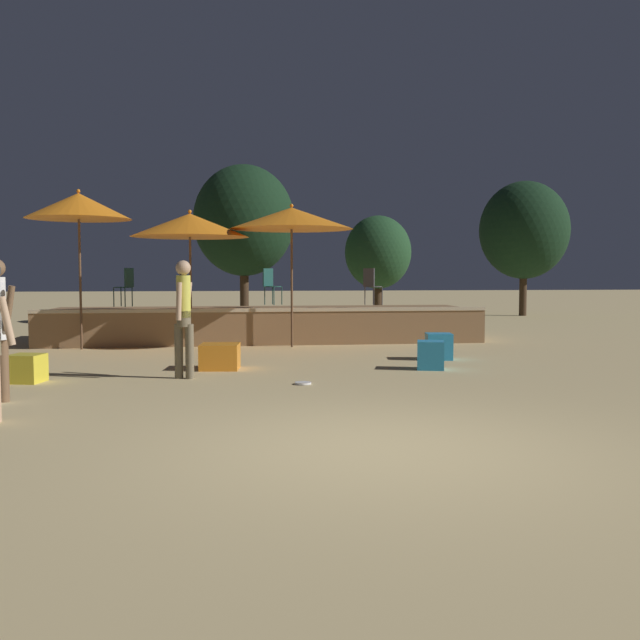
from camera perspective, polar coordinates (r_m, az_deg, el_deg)
name	(u,v)px	position (r m, az deg, el deg)	size (l,w,h in m)	color
ground_plane	(380,448)	(6.69, 4.82, -10.19)	(120.00, 120.00, 0.00)	tan
wooden_deck	(263,324)	(17.37, -4.60, -0.33)	(10.14, 3.00, 0.84)	olive
patio_umbrella_0	(190,225)	(15.94, -10.37, 7.46)	(2.57, 2.57, 3.00)	brown
patio_umbrella_1	(292,218)	(15.61, -2.29, 8.12)	(2.68, 2.68, 3.12)	brown
patio_umbrella_2	(79,206)	(15.97, -18.75, 8.62)	(2.18, 2.18, 3.38)	brown
cube_seat_0	(220,356)	(12.13, -8.01, -2.91)	(0.71, 0.71, 0.43)	orange
cube_seat_1	(431,355)	(12.13, 8.84, -2.79)	(0.54, 0.54, 0.48)	#2D9EDB
cube_seat_2	(27,368)	(11.41, -22.41, -3.60)	(0.54, 0.54, 0.42)	yellow
cube_seat_3	(439,346)	(13.55, 9.48, -2.09)	(0.53, 0.53, 0.49)	#2D9EDB
person_3	(184,313)	(11.07, -10.85, 0.52)	(0.30, 0.52, 1.81)	#72664C
bistro_chair_0	(371,283)	(17.52, 4.11, 2.99)	(0.48, 0.47, 0.90)	#47474C
bistro_chair_1	(126,283)	(17.21, -15.25, 2.85)	(0.45, 0.45, 0.90)	#1E4C47
bistro_chair_2	(270,283)	(17.75, -3.99, 3.00)	(0.48, 0.48, 0.90)	#1E4C47
frisbee_disc	(303,383)	(10.40, -1.37, -5.07)	(0.24, 0.24, 0.03)	white
background_tree_0	(244,221)	(22.90, -6.11, 7.90)	(3.19, 3.19, 5.05)	#3D2B1C
background_tree_1	(524,230)	(28.34, 16.02, 6.91)	(3.36, 3.36, 5.11)	#3D2B1C
background_tree_2	(378,253)	(22.62, 4.66, 5.39)	(2.09, 2.09, 3.43)	#3D2B1C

